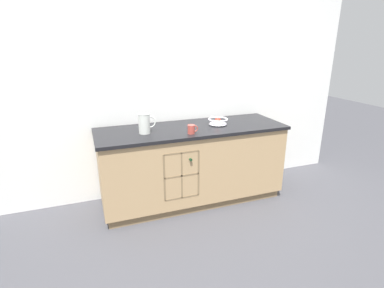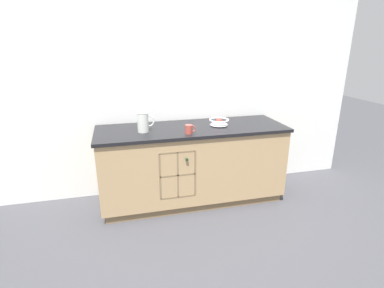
{
  "view_description": "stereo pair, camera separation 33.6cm",
  "coord_description": "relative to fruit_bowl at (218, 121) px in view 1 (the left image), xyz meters",
  "views": [
    {
      "loc": [
        -1.1,
        -2.99,
        1.78
      ],
      "look_at": [
        0.0,
        0.0,
        0.69
      ],
      "focal_mm": 28.0,
      "sensor_mm": 36.0,
      "label": 1
    },
    {
      "loc": [
        -0.78,
        -3.09,
        1.78
      ],
      "look_at": [
        0.0,
        0.0,
        0.69
      ],
      "focal_mm": 28.0,
      "sensor_mm": 36.0,
      "label": 2
    }
  ],
  "objects": [
    {
      "name": "ground_plane",
      "position": [
        -0.31,
        -0.0,
        -0.94
      ],
      "size": [
        14.0,
        14.0,
        0.0
      ],
      "primitive_type": "plane",
      "color": "#424247"
    },
    {
      "name": "back_wall",
      "position": [
        -0.31,
        0.4,
        0.34
      ],
      "size": [
        4.45,
        0.06,
        2.55
      ],
      "primitive_type": "cube",
      "color": "white",
      "rests_on": "ground_plane"
    },
    {
      "name": "kitchen_island",
      "position": [
        -0.32,
        -0.0,
        -0.48
      ],
      "size": [
        2.09,
        0.71,
        0.89
      ],
      "color": "olive",
      "rests_on": "ground_plane"
    },
    {
      "name": "fruit_bowl",
      "position": [
        0.0,
        0.0,
        0.0
      ],
      "size": [
        0.23,
        0.23,
        0.08
      ],
      "color": "silver",
      "rests_on": "kitchen_island"
    },
    {
      "name": "white_pitcher",
      "position": [
        -0.85,
        -0.05,
        0.06
      ],
      "size": [
        0.18,
        0.12,
        0.21
      ],
      "color": "silver",
      "rests_on": "kitchen_island"
    },
    {
      "name": "ceramic_mug",
      "position": [
        -0.4,
        -0.23,
        0.0
      ],
      "size": [
        0.11,
        0.07,
        0.09
      ],
      "color": "#B7473D",
      "rests_on": "kitchen_island"
    }
  ]
}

